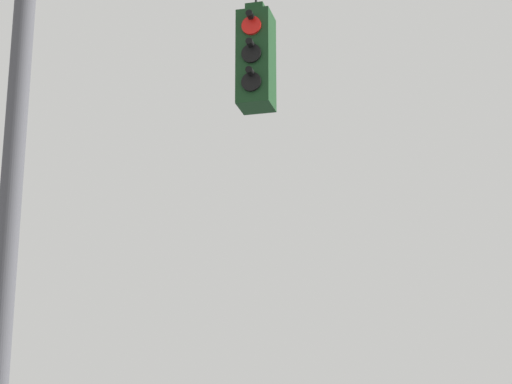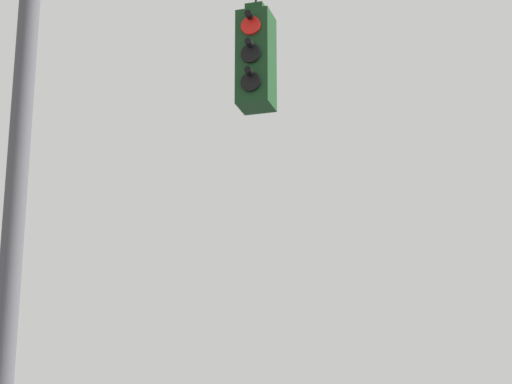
% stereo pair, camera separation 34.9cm
% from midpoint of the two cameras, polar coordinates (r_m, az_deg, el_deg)
% --- Properties ---
extents(utility_pole_left, '(0.23, 0.23, 7.98)m').
position_cam_midpoint_polar(utility_pole_left, '(10.56, -14.95, -2.76)').
color(utility_pole_left, '#4C4C51').
rests_on(utility_pole_left, ground_plane).
extents(traffic_light_near_right_pole, '(0.34, 0.58, 2.08)m').
position_cam_midpoint_polar(traffic_light_near_right_pole, '(10.15, -0.99, 7.62)').
color(traffic_light_near_right_pole, '#143819').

